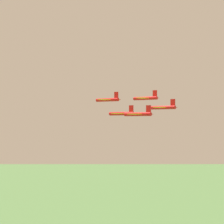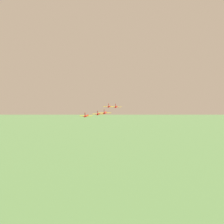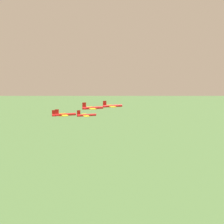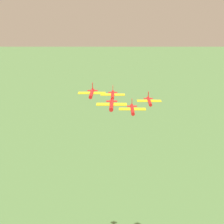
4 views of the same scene
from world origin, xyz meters
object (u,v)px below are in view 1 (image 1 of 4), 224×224
jet_1 (122,113)px  jet_3 (139,114)px  jet_4 (163,107)px  jet_2 (146,98)px  jet_0 (108,100)px

jet_1 → jet_3: 12.78m
jet_3 → jet_4: 13.14m
jet_2 → jet_1: bearing=-180.0°
jet_0 → jet_2: bearing=-59.5°
jet_4 → jet_1: bearing=120.5°
jet_1 → jet_4: bearing=-59.5°
jet_1 → jet_3: (9.60, 8.43, -0.38)m
jet_0 → jet_1: (9.60, 8.43, -4.85)m
jet_0 → jet_2: (-2.70, 12.48, 0.43)m
jet_1 → jet_2: size_ratio=1.00×
jet_0 → jet_4: size_ratio=1.00×
jet_0 → jet_1: size_ratio=1.00×
jet_2 → jet_3: 23.04m
jet_3 → jet_0: bearing=59.5°
jet_1 → jet_0: bearing=59.5°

